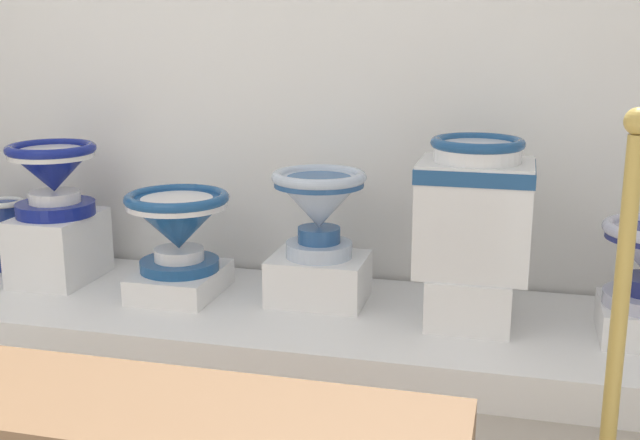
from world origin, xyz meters
The scene contains 11 objects.
display_platform centered at (1.65, 2.42, 0.07)m, with size 2.83×0.81×0.14m, color white.
plinth_block_pale_glazed centered at (0.54, 2.50, 0.27)m, with size 0.28×0.37×0.27m, color white.
antique_toilet_pale_glazed centered at (0.54, 2.50, 0.58)m, with size 0.35×0.35×0.29m.
plinth_block_slender_white centered at (1.09, 2.45, 0.18)m, with size 0.30×0.39×0.10m, color white.
antique_toilet_slender_white centered at (1.09, 2.45, 0.42)m, with size 0.40×0.40×0.30m.
plinth_block_broad_patterned centered at (1.63, 2.51, 0.22)m, with size 0.36×0.29×0.17m, color white.
antique_toilet_broad_patterned centered at (1.63, 2.51, 0.52)m, with size 0.35×0.35×0.32m.
plinth_block_squat_floral centered at (2.20, 2.45, 0.23)m, with size 0.29×0.36×0.18m, color white.
antique_toilet_squat_floral centered at (2.20, 2.45, 0.56)m, with size 0.39×0.33×0.47m.
decorative_vase_companion centered at (0.20, 2.63, 0.18)m, with size 0.26×0.26×0.42m.
stanchion_post_near_right centered at (2.59, 1.66, 0.30)m, with size 0.24×0.24×0.97m.
Camera 1 is at (2.34, -0.24, 1.15)m, focal length 44.41 mm.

